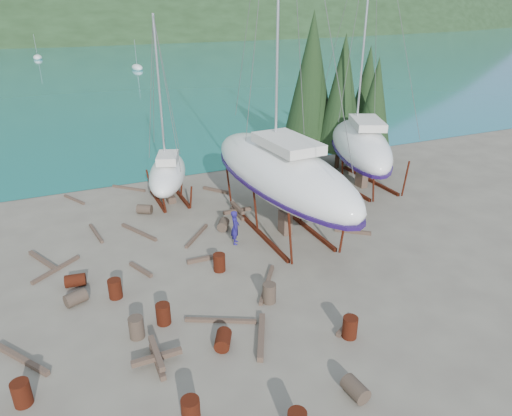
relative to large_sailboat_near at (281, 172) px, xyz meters
name	(u,v)px	position (x,y,z in m)	size (l,w,h in m)	color
ground	(254,279)	(-3.49, -4.26, -3.41)	(600.00, 600.00, 0.00)	#5D5449
bay_water	(48,27)	(-3.49, 310.74, -3.41)	(700.00, 700.00, 0.00)	#186D79
far_hill	(48,27)	(-3.49, 315.74, -3.41)	(800.00, 360.00, 110.00)	black
far_house_right	(134,29)	(26.51, 185.74, -0.49)	(6.60, 5.60, 5.60)	beige
cypress_near_right	(342,93)	(9.01, 7.74, 2.38)	(3.60, 3.60, 10.00)	black
cypress_mid_right	(374,108)	(10.51, 5.74, 1.51)	(3.06, 3.06, 8.50)	black
cypress_back_left	(311,79)	(7.51, 9.74, 3.25)	(4.14, 4.14, 11.50)	black
cypress_far_right	(366,96)	(12.01, 8.74, 1.80)	(3.24, 3.24, 9.00)	black
moored_boat_mid	(137,68)	(6.51, 75.74, -3.02)	(2.00, 5.00, 6.05)	white
moored_boat_far	(38,58)	(-11.49, 105.74, -3.02)	(2.00, 5.00, 6.05)	white
large_sailboat_near	(281,172)	(0.00, 0.00, 0.00)	(4.70, 13.68, 21.21)	white
large_sailboat_far	(360,144)	(8.27, 4.10, -0.44)	(7.73, 11.86, 18.17)	white
small_sailboat_shore	(168,173)	(-4.69, 6.68, -1.55)	(4.49, 7.40, 11.31)	white
worker	(235,227)	(-2.99, -0.65, -2.47)	(0.69, 0.45, 1.89)	navy
drum_0	(22,393)	(-13.20, -7.91, -2.97)	(0.58, 0.58, 0.88)	#55180E
drum_1	(355,389)	(-3.37, -12.00, -3.12)	(0.58, 0.58, 0.88)	#2D2823
drum_2	(75,280)	(-11.13, -1.47, -3.12)	(0.58, 0.58, 0.88)	#55180E
drum_5	(269,293)	(-3.65, -6.17, -2.97)	(0.58, 0.58, 0.88)	#2D2823
drum_7	(350,327)	(-1.84, -9.49, -2.97)	(0.58, 0.58, 0.88)	#55180E
drum_8	(115,289)	(-9.61, -3.13, -2.97)	(0.58, 0.58, 0.88)	#55180E
drum_9	(145,209)	(-6.62, 5.20, -3.12)	(0.58, 0.58, 0.88)	#2D2823
drum_10	(163,314)	(-8.13, -5.74, -2.97)	(0.58, 0.58, 0.88)	#55180E
drum_11	(223,224)	(-2.99, 1.20, -3.12)	(0.58, 0.58, 0.88)	#2D2823
drum_12	(223,340)	(-6.45, -8.00, -3.12)	(0.58, 0.58, 0.88)	#55180E
drum_13	(191,411)	(-8.52, -10.78, -2.97)	(0.58, 0.58, 0.88)	#55180E
drum_14	(219,262)	(-4.72, -2.91, -2.97)	(0.58, 0.58, 0.88)	#55180E
drum_15	(76,298)	(-11.22, -2.92, -3.12)	(0.58, 0.58, 0.88)	#2D2823
drum_16	(136,328)	(-9.27, -6.15, -2.97)	(0.58, 0.58, 0.88)	#2D2823
timber_0	(74,199)	(-10.42, 9.18, -3.34)	(0.14, 2.23, 0.14)	brown
timber_1	(353,231)	(3.47, -2.25, -3.31)	(0.19, 2.01, 0.19)	brown
timber_2	(42,260)	(-12.48, 1.47, -3.32)	(0.19, 2.52, 0.19)	brown
timber_3	(221,321)	(-6.04, -6.62, -3.34)	(0.15, 2.88, 0.15)	brown
timber_4	(141,270)	(-8.20, -1.41, -3.33)	(0.17, 1.71, 0.17)	brown
timber_5	(267,284)	(-3.21, -5.03, -3.33)	(0.16, 3.12, 0.16)	brown
timber_6	(216,190)	(-1.42, 6.87, -3.32)	(0.19, 1.99, 0.19)	brown
timber_7	(346,326)	(-1.63, -9.01, -3.32)	(0.17, 1.45, 0.17)	brown
timber_8	(205,259)	(-5.06, -1.70, -3.32)	(0.19, 1.84, 0.19)	brown
timber_9	(129,188)	(-6.80, 9.74, -3.34)	(0.15, 2.64, 0.15)	brown
timber_10	(139,232)	(-7.50, 2.65, -3.33)	(0.16, 2.99, 0.16)	brown
timber_11	(197,236)	(-4.66, 0.90, -3.33)	(0.15, 2.78, 0.15)	brown
timber_14	(22,359)	(-13.30, -5.78, -3.32)	(0.18, 2.85, 0.18)	brown
timber_15	(96,233)	(-9.70, 3.51, -3.34)	(0.15, 2.51, 0.15)	brown
timber_16	(261,336)	(-4.98, -8.22, -3.30)	(0.23, 2.56, 0.23)	brown
timber_17	(56,269)	(-11.90, 0.29, -3.33)	(0.16, 2.74, 0.16)	brown
timber_pile_fore	(157,357)	(-8.90, -7.91, -3.11)	(1.80, 1.80, 0.60)	brown
timber_pile_aft	(237,211)	(-1.54, 2.64, -3.11)	(1.80, 1.80, 0.60)	brown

